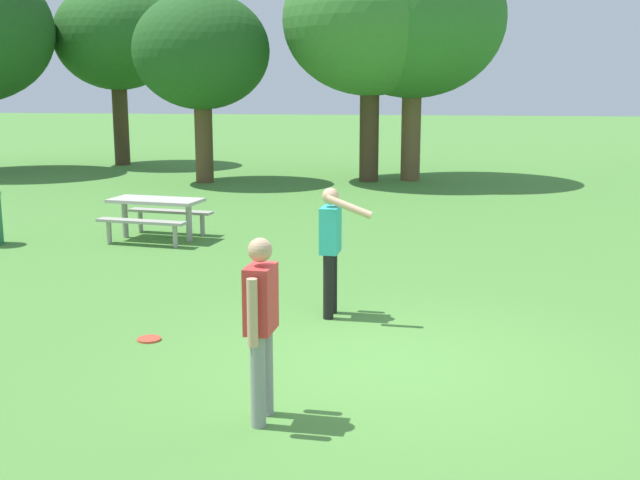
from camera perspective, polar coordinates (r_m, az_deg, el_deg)
ground_plane at (r=8.49m, az=5.01°, el=-8.90°), size 120.00×120.00×0.00m
person_thrower at (r=6.86m, az=-4.25°, el=-5.57°), size 0.25×0.61×1.64m
person_catcher at (r=9.89m, az=0.83°, el=-0.12°), size 0.67×0.65×1.64m
frisbee at (r=9.41m, az=-12.18°, el=-6.97°), size 0.27×0.27×0.03m
picnic_table_near at (r=15.10m, az=-11.69°, el=2.14°), size 1.90×1.67×0.77m
tree_broad_center at (r=28.83m, az=-14.40°, el=13.90°), size 4.24×4.24×6.19m
tree_far_right at (r=23.30m, az=-8.52°, el=13.21°), size 3.88×3.88×5.39m
tree_slender_mid at (r=23.41m, az=3.65°, el=15.44°), size 5.02×5.02×6.74m
tree_back_left at (r=23.76m, az=6.73°, el=15.43°), size 5.28×5.28×6.89m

